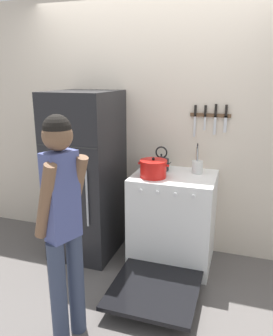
{
  "coord_description": "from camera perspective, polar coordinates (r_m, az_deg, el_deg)",
  "views": [
    {
      "loc": [
        0.87,
        -3.19,
        1.79
      ],
      "look_at": [
        -0.02,
        -0.46,
        0.97
      ],
      "focal_mm": 35.0,
      "sensor_mm": 36.0,
      "label": 1
    }
  ],
  "objects": [
    {
      "name": "ground_plane",
      "position": [
        3.76,
        2.59,
        -12.59
      ],
      "size": [
        14.0,
        14.0,
        0.0
      ],
      "primitive_type": "plane",
      "color": "#5B5654"
    },
    {
      "name": "tea_kettle",
      "position": [
        3.2,
        4.34,
        0.96
      ],
      "size": [
        0.19,
        0.15,
        0.24
      ],
      "color": "black",
      "rests_on": "stove_range"
    },
    {
      "name": "person",
      "position": [
        2.17,
        -12.68,
        -8.84
      ],
      "size": [
        0.33,
        0.38,
        1.57
      ],
      "rotation": [
        0.0,
        0.0,
        1.19
      ],
      "color": "#38425B",
      "rests_on": "ground_plane"
    },
    {
      "name": "refrigerator",
      "position": [
        3.33,
        -8.74,
        -1.18
      ],
      "size": [
        0.61,
        0.74,
        1.65
      ],
      "color": "black",
      "rests_on": "ground_plane"
    },
    {
      "name": "dutch_oven_pot",
      "position": [
        2.97,
        2.94,
        -0.11
      ],
      "size": [
        0.29,
        0.25,
        0.19
      ],
      "color": "red",
      "rests_on": "stove_range"
    },
    {
      "name": "stove_range",
      "position": [
        3.2,
        6.22,
        -9.16
      ],
      "size": [
        0.76,
        1.34,
        0.89
      ],
      "color": "white",
      "rests_on": "ground_plane"
    },
    {
      "name": "wall_back",
      "position": [
        3.38,
        3.0,
        7.04
      ],
      "size": [
        10.0,
        0.06,
        2.55
      ],
      "color": "beige",
      "rests_on": "ground_plane"
    },
    {
      "name": "wall_knife_strip",
      "position": [
        3.21,
        12.79,
        9.03
      ],
      "size": [
        0.38,
        0.03,
        0.32
      ],
      "color": "brown"
    },
    {
      "name": "utensil_jar",
      "position": [
        3.15,
        10.53,
        0.31
      ],
      "size": [
        0.1,
        0.1,
        0.28
      ],
      "color": "silver",
      "rests_on": "stove_range"
    }
  ]
}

